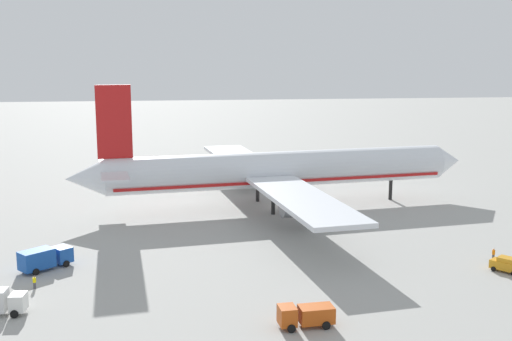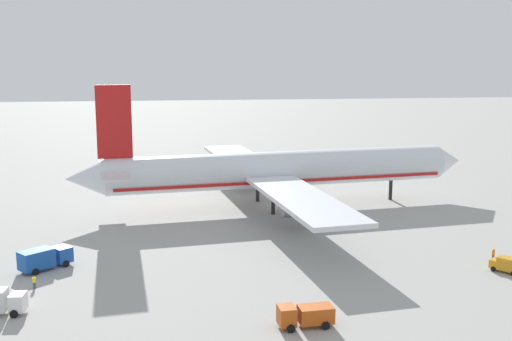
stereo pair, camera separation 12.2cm
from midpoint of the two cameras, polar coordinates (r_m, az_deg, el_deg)
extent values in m
plane|color=#9E9E99|center=(118.62, 2.36, -3.29)|extent=(600.00, 600.00, 0.00)
cylinder|color=silver|center=(117.14, 2.38, 0.14)|extent=(64.88, 14.33, 6.61)
cone|color=silver|center=(131.76, 17.03, 0.83)|extent=(6.03, 7.06, 6.47)
cone|color=silver|center=(111.89, -15.28, -0.70)|extent=(7.31, 7.03, 6.28)
cube|color=red|center=(110.61, -12.76, 4.34)|extent=(6.02, 1.22, 12.66)
cube|color=silver|center=(117.61, -12.97, 0.58)|extent=(5.57, 10.44, 0.36)
cube|color=silver|center=(105.84, -12.71, -0.47)|extent=(5.57, 10.44, 0.36)
cube|color=silver|center=(136.12, -1.53, 1.15)|extent=(13.12, 35.61, 0.70)
cylinder|color=slate|center=(131.79, -0.57, -0.22)|extent=(5.78, 4.76, 4.15)
cube|color=silver|center=(97.08, 4.22, -2.60)|extent=(13.12, 35.61, 0.70)
cylinder|color=slate|center=(102.73, 3.77, -3.19)|extent=(5.71, 4.51, 3.90)
cylinder|color=black|center=(126.66, 12.17, -1.73)|extent=(0.70, 0.70, 3.91)
cylinder|color=black|center=(122.25, 0.18, -1.93)|extent=(0.70, 0.70, 3.91)
cylinder|color=black|center=(112.31, 1.60, -3.03)|extent=(0.70, 0.70, 3.91)
cube|color=red|center=(117.47, 2.38, -0.73)|extent=(62.28, 13.70, 0.50)
cube|color=white|center=(74.72, -20.80, -11.12)|extent=(1.76, 2.19, 1.90)
cube|color=black|center=(74.39, -20.41, -10.80)|extent=(0.23, 1.73, 0.84)
cylinder|color=black|center=(76.02, -20.63, -11.50)|extent=(0.92, 0.38, 0.90)
cylinder|color=black|center=(74.20, -21.11, -12.08)|extent=(0.92, 0.38, 0.90)
cube|color=#194CA5|center=(89.66, -17.20, -7.28)|extent=(3.18, 3.23, 2.04)
cube|color=#194CA5|center=(87.88, -19.30, -7.62)|extent=(4.88, 4.64, 2.45)
cube|color=black|center=(89.86, -16.82, -6.88)|extent=(1.40, 1.66, 0.90)
cylinder|color=black|center=(90.89, -17.68, -7.74)|extent=(0.88, 0.81, 0.90)
cylinder|color=black|center=(88.84, -16.86, -8.11)|extent=(0.88, 0.81, 0.90)
cylinder|color=black|center=(88.91, -20.16, -8.29)|extent=(0.88, 0.81, 0.90)
cylinder|color=black|center=(86.81, -19.38, -8.70)|extent=(0.88, 0.81, 0.90)
cube|color=#BF4C14|center=(66.67, 2.86, -13.04)|extent=(1.88, 2.29, 1.97)
cube|color=#BF4C14|center=(67.52, 5.50, -12.87)|extent=(3.73, 2.41, 1.72)
cube|color=black|center=(66.34, 2.34, -12.69)|extent=(0.20, 1.84, 0.86)
cylinder|color=black|center=(66.14, 3.24, -14.17)|extent=(0.92, 0.36, 0.90)
cylinder|color=black|center=(68.08, 2.76, -13.43)|extent=(0.92, 0.36, 0.90)
cylinder|color=black|center=(67.13, 6.41, -13.84)|extent=(0.92, 0.36, 0.90)
cylinder|color=black|center=(69.03, 5.83, -13.12)|extent=(0.92, 0.36, 0.90)
cube|color=orange|center=(89.36, 21.86, -8.03)|extent=(3.94, 4.30, 1.10)
cube|color=orange|center=(89.05, 22.02, -7.55)|extent=(2.90, 3.05, 0.55)
cylinder|color=black|center=(89.17, 20.82, -8.37)|extent=(0.57, 0.64, 0.64)
cylinder|color=black|center=(90.80, 21.28, -8.07)|extent=(0.57, 0.64, 0.64)
cube|color=gray|center=(178.48, 12.87, 1.14)|extent=(2.00, 2.83, 0.15)
cylinder|color=#333338|center=(179.75, 12.58, 1.22)|extent=(0.23, 0.60, 0.08)
cube|color=silver|center=(178.39, 12.87, 1.33)|extent=(1.76, 2.40, 1.01)
cylinder|color=black|center=(178.87, 12.50, 1.15)|extent=(0.22, 0.42, 0.40)
cylinder|color=black|center=(179.67, 12.87, 1.18)|extent=(0.22, 0.42, 0.40)
cylinder|color=black|center=(177.30, 12.86, 1.06)|extent=(0.22, 0.42, 0.40)
cylinder|color=black|center=(178.11, 13.23, 1.08)|extent=(0.22, 0.42, 0.40)
cube|color=gray|center=(155.69, 14.41, -0.24)|extent=(2.37, 1.46, 0.15)
cylinder|color=#333338|center=(155.17, 13.90, -0.25)|extent=(0.60, 0.10, 0.08)
cube|color=silver|center=(155.60, 14.42, -0.05)|extent=(1.99, 1.31, 0.90)
cylinder|color=black|center=(154.74, 14.19, -0.32)|extent=(0.40, 0.13, 0.40)
cylinder|color=black|center=(156.03, 14.01, -0.22)|extent=(0.40, 0.13, 0.40)
cylinder|color=black|center=(155.38, 14.81, -0.30)|extent=(0.40, 0.13, 0.40)
cylinder|color=black|center=(156.66, 14.62, -0.21)|extent=(0.40, 0.13, 0.40)
cylinder|color=#3F3F47|center=(82.12, -19.47, -9.83)|extent=(0.43, 0.43, 0.80)
cylinder|color=yellow|center=(81.89, -19.50, -9.36)|extent=(0.54, 0.54, 0.60)
sphere|color=#8C6647|center=(81.76, -19.52, -9.09)|extent=(0.22, 0.22, 0.22)
cylinder|color=#3F3F47|center=(93.58, 20.80, -7.42)|extent=(0.44, 0.44, 0.87)
cylinder|color=orange|center=(93.36, 20.83, -6.98)|extent=(0.55, 0.55, 0.65)
sphere|color=beige|center=(93.23, 20.84, -6.71)|extent=(0.24, 0.24, 0.24)
cone|color=orange|center=(154.61, -11.08, -0.17)|extent=(0.36, 0.36, 0.55)
cone|color=orange|center=(155.53, 16.40, -0.34)|extent=(0.36, 0.36, 0.55)
camera|label=1|loc=(0.06, -89.97, 0.01)|focal=43.97mm
camera|label=2|loc=(0.06, 90.03, -0.01)|focal=43.97mm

